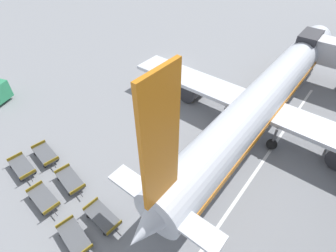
{
  "coord_description": "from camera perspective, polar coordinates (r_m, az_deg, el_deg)",
  "views": [
    {
      "loc": [
        21.76,
        -30.52,
        19.96
      ],
      "look_at": [
        10.2,
        -14.61,
        2.64
      ],
      "focal_mm": 28.0,
      "sensor_mm": 36.0,
      "label": 1
    }
  ],
  "objects": [
    {
      "name": "ground_plane",
      "position": [
        42.47,
        0.46,
        13.34
      ],
      "size": [
        500.0,
        500.0,
        0.0
      ],
      "primitive_type": "plane",
      "color": "gray"
    },
    {
      "name": "airplane",
      "position": [
        30.49,
        20.23,
        5.81
      ],
      "size": [
        32.98,
        42.05,
        14.61
      ],
      "color": "silver",
      "rests_on": "ground_plane"
    },
    {
      "name": "baggage_dolly_row_near_col_a",
      "position": [
        28.91,
        -29.15,
        -7.82
      ],
      "size": [
        3.96,
        1.96,
        0.92
      ],
      "color": "#515459",
      "rests_on": "ground_plane"
    },
    {
      "name": "baggage_dolly_row_near_col_b",
      "position": [
        25.57,
        -25.44,
        -14.11
      ],
      "size": [
        3.96,
        1.89,
        0.92
      ],
      "color": "#515459",
      "rests_on": "ground_plane"
    },
    {
      "name": "baggage_dolly_row_near_col_c",
      "position": [
        22.72,
        -19.66,
        -21.92
      ],
      "size": [
        3.97,
        2.12,
        0.92
      ],
      "color": "#515459",
      "rests_on": "ground_plane"
    },
    {
      "name": "baggage_dolly_row_mid_a_col_a",
      "position": [
        29.13,
        -25.11,
        -5.6
      ],
      "size": [
        3.97,
        2.06,
        0.92
      ],
      "color": "#515459",
      "rests_on": "ground_plane"
    },
    {
      "name": "baggage_dolly_row_mid_a_col_b",
      "position": [
        25.93,
        -20.48,
        -11.03
      ],
      "size": [
        3.97,
        2.11,
        0.92
      ],
      "color": "#515459",
      "rests_on": "ground_plane"
    },
    {
      "name": "baggage_dolly_row_mid_a_col_c",
      "position": [
        22.99,
        -14.05,
        -18.67
      ],
      "size": [
        3.95,
        1.85,
        0.92
      ],
      "color": "#515459",
      "rests_on": "ground_plane"
    },
    {
      "name": "stand_guidance_stripe",
      "position": [
        25.9,
        17.09,
        -11.68
      ],
      "size": [
        2.02,
        39.3,
        0.01
      ],
      "color": "white",
      "rests_on": "ground_plane"
    }
  ]
}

